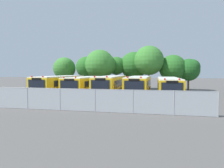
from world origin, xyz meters
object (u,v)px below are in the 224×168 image
tree_5 (149,60)px  school_bus_4 (168,87)px  tree_2 (101,65)px  school_bus_3 (139,86)px  tree_1 (87,67)px  tree_3 (116,66)px  school_bus_1 (85,85)px  tree_0 (65,68)px  tree_4 (133,65)px  tree_7 (189,69)px  school_bus_0 (60,84)px  tree_6 (173,68)px  school_bus_2 (111,85)px  traffic_cone (74,106)px

tree_5 → school_bus_4: bearing=-73.5°
tree_2 → school_bus_3: bearing=-50.8°
tree_1 → tree_3: 5.58m
school_bus_1 → tree_0: 13.66m
school_bus_1 → tree_4: 12.89m
tree_5 → tree_7: 6.94m
school_bus_0 → tree_6: bearing=-144.7°
school_bus_1 → school_bus_2: school_bus_2 is taller
school_bus_2 → tree_6: 13.68m
tree_2 → tree_4: 5.75m
tree_1 → tree_3: size_ratio=1.02×
school_bus_4 → tree_2: (-10.82, 8.74, 3.02)m
tree_3 → tree_6: (9.89, 0.09, -0.33)m
school_bus_3 → tree_3: tree_3 is taller
tree_1 → school_bus_3: bearing=-45.9°
tree_3 → tree_7: bearing=1.0°
tree_1 → traffic_cone: (5.90, -20.26, -3.72)m
school_bus_0 → school_bus_4: school_bus_0 is taller
tree_6 → tree_7: tree_6 is taller
school_bus_2 → tree_2: 9.98m
school_bus_4 → school_bus_1: bearing=1.2°
school_bus_0 → tree_2: 9.85m
tree_2 → tree_3: size_ratio=1.19×
tree_5 → traffic_cone: tree_5 is taller
school_bus_2 → tree_4: tree_4 is taller
tree_0 → tree_1: 4.31m
traffic_cone → tree_1: bearing=106.2°
school_bus_3 → tree_2: bearing=-50.4°
school_bus_2 → traffic_cone: (-1.15, -9.45, -1.19)m
school_bus_0 → tree_5: size_ratio=1.52×
tree_1 → tree_2: tree_2 is taller
tree_5 → tree_3: bearing=168.6°
school_bus_3 → school_bus_2: bearing=-2.0°
school_bus_1 → tree_7: (14.47, 10.93, 2.19)m
tree_6 → traffic_cone: size_ratio=11.70×
school_bus_1 → tree_1: bearing=-71.0°
school_bus_0 → tree_4: tree_4 is taller
school_bus_4 → tree_4: bearing=-63.9°
tree_2 → tree_4: tree_2 is taller
school_bus_4 → tree_2: size_ratio=1.69×
school_bus_4 → tree_0: 21.42m
tree_0 → tree_6: bearing=-0.2°
tree_2 → tree_6: size_ratio=1.16×
school_bus_3 → tree_5: 10.14m
tree_7 → school_bus_0: bearing=-149.4°
tree_3 → tree_5: tree_5 is taller
school_bus_0 → school_bus_3: 10.60m
school_bus_0 → school_bus_1: 3.56m
tree_1 → traffic_cone: size_ratio=11.61×
tree_0 → tree_1: bearing=2.7°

